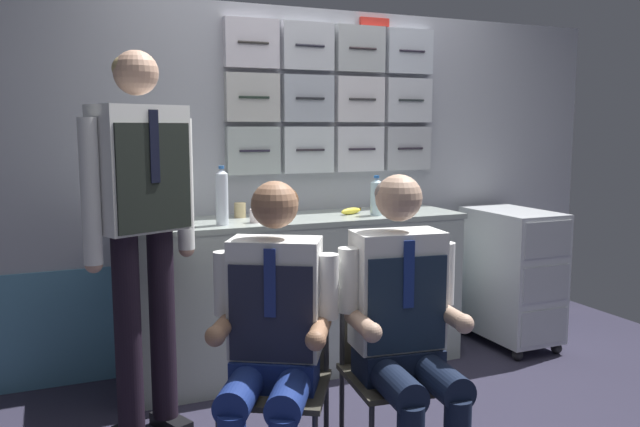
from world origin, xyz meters
The scene contains 15 objects.
galley_bulkhead centered at (0.01, 1.37, 1.09)m, with size 4.20×0.14×2.15m.
galley_counter centered at (-0.22, 1.09, 0.46)m, with size 2.00×0.53×0.91m.
service_trolley centered at (1.22, 0.93, 0.48)m, with size 0.40×0.65×0.90m.
folding_chair_left centered at (-0.72, -0.01, 0.51)m, with size 0.55×0.55×0.83m.
crew_member_left centered at (-0.80, -0.15, 0.67)m, with size 0.58×0.67×1.23m.
folding_chair_center centered at (-0.26, -0.09, 0.51)m, with size 0.45×0.45×0.83m.
crew_member_center centered at (-0.28, -0.25, 0.68)m, with size 0.50×0.64×1.25m.
crew_member_standing centered at (-1.17, 0.57, 1.07)m, with size 0.51×0.38×1.77m.
water_bottle_tall centered at (-0.70, 0.96, 1.06)m, with size 0.07×0.07×0.32m.
sparkling_bottle_green centered at (0.24, 0.97, 1.02)m, with size 0.07×0.07×0.24m.
paper_cup_blue centered at (-0.91, 1.25, 0.96)m, with size 0.07×0.07×0.08m.
coffee_cup_white centered at (-0.51, 0.97, 0.95)m, with size 0.06×0.06×0.08m.
paper_cup_tan centered at (-0.53, 1.20, 0.96)m, with size 0.07×0.07×0.09m.
espresso_cup_small centered at (-0.28, 1.28, 0.96)m, with size 0.06×0.06×0.08m.
snack_banana centered at (0.12, 1.07, 0.93)m, with size 0.17×0.10×0.04m.
Camera 1 is at (-1.54, -2.36, 1.43)m, focal length 35.98 mm.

